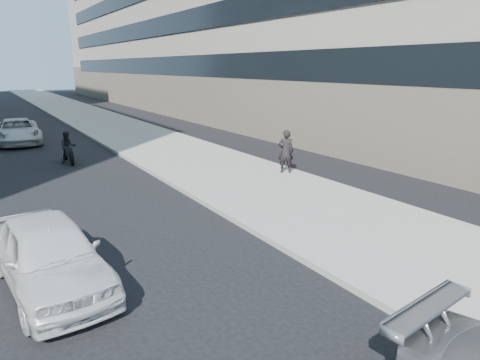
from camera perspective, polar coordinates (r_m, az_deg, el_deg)
ground at (r=7.97m, az=6.36°, el=-16.78°), size 160.00×160.00×0.00m
near_sidewalk at (r=26.91m, az=-13.60°, el=5.76°), size 5.00×120.00×0.15m
near_building at (r=43.31m, az=-2.25°, el=22.66°), size 14.00×70.00×20.00m
pedestrian_woman at (r=16.65m, az=6.12°, el=3.82°), size 0.73×0.67×1.68m
white_sedan_near at (r=9.06m, az=-24.05°, el=-9.05°), size 2.03×4.23×1.39m
white_sedan_far at (r=26.84m, az=-27.54°, el=5.78°), size 2.51×5.01×1.36m
motorcycle at (r=20.43m, az=-21.92°, el=3.88°), size 0.74×2.05×1.42m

